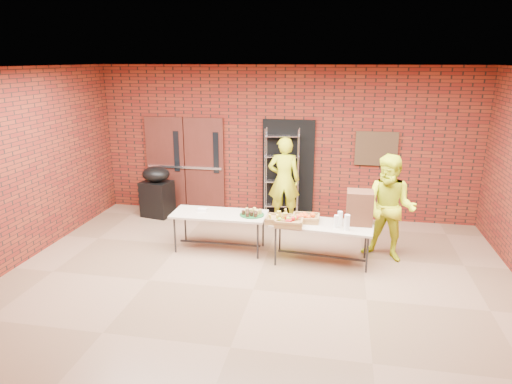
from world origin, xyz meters
TOP-DOWN VIEW (x-y plane):
  - room at (0.00, 0.00)m, footprint 8.08×7.08m
  - double_doors at (-2.20, 3.44)m, footprint 1.78×0.12m
  - dark_doorway at (0.10, 3.46)m, footprint 1.10×0.06m
  - bronze_plaque at (1.90, 3.45)m, footprint 0.85×0.04m
  - wire_rack at (-0.02, 3.32)m, footprint 0.74×0.34m
  - table_left at (-0.87, 1.37)m, footprint 1.68×0.71m
  - table_right at (0.94, 1.17)m, footprint 1.73×0.87m
  - basket_bananas at (0.23, 1.11)m, footprint 0.44×0.34m
  - basket_oranges at (0.66, 1.25)m, footprint 0.44×0.34m
  - basket_apples at (0.41, 1.01)m, footprint 0.45×0.35m
  - muffin_tray at (-0.28, 1.38)m, footprint 0.43×0.43m
  - napkin_box at (-1.20, 1.43)m, footprint 0.16×0.11m
  - coffee_dispenser at (1.54, 1.30)m, footprint 0.42×0.38m
  - cup_stack_front at (1.17, 1.03)m, footprint 0.07×0.07m
  - cup_stack_mid at (1.34, 0.95)m, footprint 0.09×0.09m
  - cup_stack_back at (1.23, 1.13)m, footprint 0.08×0.08m
  - covered_grill at (-2.68, 2.91)m, footprint 0.69×0.62m
  - volunteer_woman at (0.06, 3.06)m, footprint 0.70×0.50m
  - volunteer_man at (2.04, 1.51)m, footprint 1.07×0.96m

SIDE VIEW (x-z plane):
  - covered_grill at x=-2.68m, z-range 0.00..1.10m
  - table_right at x=0.94m, z-range 0.28..0.97m
  - table_left at x=-0.87m, z-range 0.29..0.97m
  - napkin_box at x=-1.20m, z-range 0.69..0.74m
  - muffin_tray at x=-0.28m, z-range 0.68..0.79m
  - basket_bananas at x=0.23m, z-range 0.67..0.81m
  - basket_oranges at x=0.66m, z-range 0.67..0.81m
  - basket_apples at x=0.41m, z-range 0.67..0.81m
  - cup_stack_front at x=1.17m, z-range 0.68..0.90m
  - cup_stack_back at x=1.23m, z-range 0.68..0.93m
  - cup_stack_mid at x=1.34m, z-range 0.68..0.94m
  - volunteer_woman at x=0.06m, z-range 0.00..1.80m
  - volunteer_man at x=2.04m, z-range 0.00..1.82m
  - coffee_dispenser at x=1.54m, z-range 0.68..1.24m
  - wire_rack at x=-0.02m, z-range 0.00..1.94m
  - dark_doorway at x=0.10m, z-range 0.00..2.10m
  - double_doors at x=-2.20m, z-range 0.00..2.10m
  - bronze_plaque at x=1.90m, z-range 1.20..1.90m
  - room at x=0.00m, z-range -0.04..3.24m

